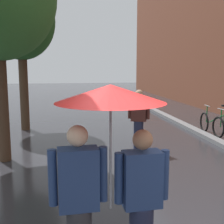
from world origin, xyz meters
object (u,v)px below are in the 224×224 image
parked_bicycle_5 (218,121)px  couple_under_umbrella (110,155)px  street_tree_2 (21,22)px  pedestrian_walking_midground (139,118)px

parked_bicycle_5 → couple_under_umbrella: (-4.80, -6.54, 1.01)m
parked_bicycle_5 → couple_under_umbrella: couple_under_umbrella is taller
street_tree_2 → couple_under_umbrella: size_ratio=2.48×
pedestrian_walking_midground → street_tree_2: bearing=136.6°
parked_bicycle_5 → pedestrian_walking_midground: (-3.33, -1.83, 0.51)m
parked_bicycle_5 → street_tree_2: bearing=168.1°
parked_bicycle_5 → pedestrian_walking_midground: 3.83m
couple_under_umbrella → street_tree_2: bearing=103.8°
street_tree_2 → couple_under_umbrella: bearing=-76.2°
street_tree_2 → parked_bicycle_5: street_tree_2 is taller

